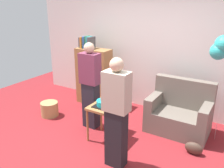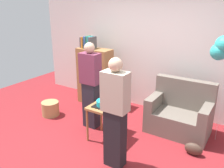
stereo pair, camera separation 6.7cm
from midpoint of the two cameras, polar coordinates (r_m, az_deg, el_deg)
name	(u,v)px [view 1 (the left image)]	position (r m, az deg, el deg)	size (l,w,h in m)	color
ground_plane	(100,151)	(4.02, -3.36, -15.84)	(8.00, 8.00, 0.00)	maroon
wall_back	(153,48)	(5.18, 9.47, 8.43)	(6.00, 0.10, 2.70)	silver
couch	(179,114)	(4.58, 15.43, -6.86)	(1.10, 0.70, 0.96)	#6B6056
bookshelf	(94,75)	(5.50, -4.77, 2.05)	(0.80, 0.36, 1.58)	olive
side_table	(104,111)	(4.08, -2.32, -6.58)	(0.48, 0.48, 0.63)	olive
birthday_cake	(104,103)	(4.01, -2.35, -4.68)	(0.32, 0.32, 0.17)	black
person_blowing_candles	(90,86)	(4.39, -5.64, -0.42)	(0.36, 0.22, 1.63)	#23232D
person_holding_cake	(116,114)	(3.32, 0.47, -7.16)	(0.36, 0.22, 1.63)	black
wicker_basket	(50,109)	(5.22, -15.11, -5.81)	(0.36, 0.36, 0.30)	#A88451
handbag	(194,148)	(4.10, 18.57, -14.40)	(0.28, 0.14, 0.20)	#473328
balloon_bunch	(222,48)	(4.05, 24.40, 7.98)	(0.34, 0.29, 1.83)	silver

